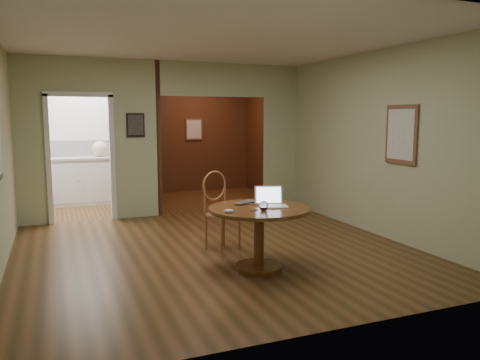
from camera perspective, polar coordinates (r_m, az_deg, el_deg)
name	(u,v)px	position (r m, az deg, el deg)	size (l,w,h in m)	color
floor	(217,251)	(6.16, -2.81, -8.69)	(5.00, 5.00, 0.00)	#3F2A12
room_shell	(138,142)	(8.82, -12.37, 4.59)	(5.20, 7.50, 5.00)	silver
dining_table	(259,223)	(5.34, 2.34, -5.32)	(1.15, 1.15, 0.72)	brown
chair	(219,206)	(6.17, -2.52, -3.16)	(0.57, 0.57, 1.03)	#B06B3E
open_laptop	(271,201)	(5.37, 3.79, -2.54)	(0.37, 0.37, 0.22)	white
closed_laptop	(248,203)	(5.49, 0.93, -2.83)	(0.31, 0.20, 0.02)	#B1B1B6
mouse	(229,211)	(4.99, -1.39, -3.79)	(0.10, 0.06, 0.04)	white
wine_glass	(264,206)	(5.10, 2.93, -3.17)	(0.10, 0.10, 0.11)	white
pen	(254,211)	(5.09, 1.75, -3.75)	(0.01, 0.01, 0.14)	#0B1953
kitchen_cabinet	(85,180)	(9.89, -18.33, -0.04)	(2.06, 0.60, 0.94)	white
grocery_bag	(100,149)	(9.85, -16.73, 3.64)	(0.31, 0.27, 0.31)	beige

